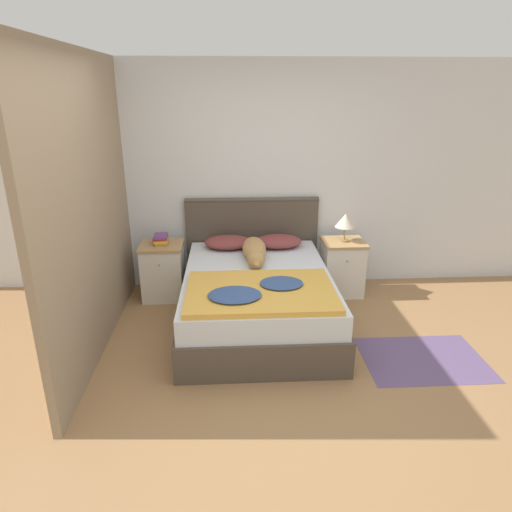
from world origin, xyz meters
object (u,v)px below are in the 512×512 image
object	(u,v)px
nightstand_right	(342,267)
pillow_right	(278,241)
pillow_left	(228,242)
table_lamp	(345,221)
book_stack	(161,239)
nightstand_left	(163,271)
bed	(257,299)
dog	(255,250)

from	to	relation	value
nightstand_right	pillow_right	world-z (taller)	pillow_right
nightstand_right	pillow_left	bearing A→B (deg)	177.32
pillow_left	table_lamp	world-z (taller)	table_lamp
pillow_right	book_stack	bearing A→B (deg)	-178.70
nightstand_left	table_lamp	bearing A→B (deg)	0.08
bed	nightstand_left	size ratio (longest dim) A/B	3.15
nightstand_left	dog	distance (m)	1.10
nightstand_right	table_lamp	xyz separation A→B (m)	(0.00, 0.00, 0.54)
bed	pillow_left	world-z (taller)	pillow_left
pillow_left	dog	bearing A→B (deg)	-51.67
bed	pillow_left	bearing A→B (deg)	110.52
dog	book_stack	distance (m)	1.06
pillow_right	bed	bearing A→B (deg)	-110.52
dog	pillow_left	bearing A→B (deg)	128.33
pillow_right	book_stack	size ratio (longest dim) A/B	2.33
nightstand_left	pillow_right	world-z (taller)	pillow_right
dog	table_lamp	size ratio (longest dim) A/B	2.67
nightstand_left	book_stack	world-z (taller)	book_stack
pillow_left	pillow_right	world-z (taller)	same
pillow_right	book_stack	world-z (taller)	book_stack
bed	dog	xyz separation A→B (m)	(-0.00, 0.40, 0.37)
nightstand_left	pillow_right	size ratio (longest dim) A/B	1.20
nightstand_left	pillow_left	xyz separation A→B (m)	(0.73, 0.06, 0.31)
nightstand_left	nightstand_right	distance (m)	2.03
dog	book_stack	world-z (taller)	dog
nightstand_left	book_stack	xyz separation A→B (m)	(-0.00, 0.03, 0.36)
table_lamp	bed	bearing A→B (deg)	-145.56
pillow_left	bed	bearing A→B (deg)	-69.48
bed	table_lamp	xyz separation A→B (m)	(1.01, 0.70, 0.59)
nightstand_right	book_stack	world-z (taller)	book_stack
bed	book_stack	xyz separation A→B (m)	(-1.02, 0.72, 0.41)
nightstand_right	book_stack	bearing A→B (deg)	179.12
bed	nightstand_right	size ratio (longest dim) A/B	3.15
table_lamp	dog	bearing A→B (deg)	-163.86
bed	pillow_right	xyz separation A→B (m)	(0.28, 0.75, 0.35)
pillow_right	dog	world-z (taller)	dog
book_stack	nightstand_right	bearing A→B (deg)	-0.88
nightstand_left	book_stack	bearing A→B (deg)	91.12
pillow_right	table_lamp	world-z (taller)	table_lamp
nightstand_left	pillow_left	size ratio (longest dim) A/B	1.20
bed	pillow_left	distance (m)	0.88
pillow_right	dog	size ratio (longest dim) A/B	0.63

